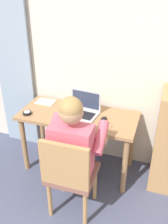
# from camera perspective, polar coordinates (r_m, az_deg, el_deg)

# --- Properties ---
(wall_back) EXTENTS (4.80, 0.05, 2.50)m
(wall_back) POSITION_cam_1_polar(r_m,az_deg,el_deg) (2.69, 5.48, 12.24)
(wall_back) COLOR beige
(wall_back) RESTS_ON ground_plane
(curtain_panel) EXTENTS (0.45, 0.03, 2.13)m
(curtain_panel) POSITION_cam_1_polar(r_m,az_deg,el_deg) (3.13, -15.62, 10.15)
(curtain_panel) COLOR #8EA3B7
(curtain_panel) RESTS_ON ground_plane
(desk) EXTENTS (1.25, 0.55, 0.71)m
(desk) POSITION_cam_1_polar(r_m,az_deg,el_deg) (2.71, -1.33, -2.57)
(desk) COLOR #9E754C
(desk) RESTS_ON ground_plane
(chair) EXTENTS (0.43, 0.41, 0.87)m
(chair) POSITION_cam_1_polar(r_m,az_deg,el_deg) (2.27, -3.25, -13.67)
(chair) COLOR #865649
(chair) RESTS_ON ground_plane
(person_seated) EXTENTS (0.53, 0.59, 1.19)m
(person_seated) POSITION_cam_1_polar(r_m,az_deg,el_deg) (2.28, -1.75, -7.36)
(person_seated) COLOR #33384C
(person_seated) RESTS_ON ground_plane
(laptop) EXTENTS (0.37, 0.29, 0.24)m
(laptop) POSITION_cam_1_polar(r_m,az_deg,el_deg) (2.65, -0.33, 0.62)
(laptop) COLOR #B7BABF
(laptop) RESTS_ON desk
(computer_mouse) EXTENTS (0.07, 0.10, 0.03)m
(computer_mouse) POSITION_cam_1_polar(r_m,az_deg,el_deg) (2.55, 4.49, -1.64)
(computer_mouse) COLOR black
(computer_mouse) RESTS_ON desk
(desk_clock) EXTENTS (0.09, 0.09, 0.03)m
(desk_clock) POSITION_cam_1_polar(r_m,az_deg,el_deg) (2.72, -12.76, -0.22)
(desk_clock) COLOR black
(desk_clock) RESTS_ON desk
(notebook_pad) EXTENTS (0.21, 0.15, 0.01)m
(notebook_pad) POSITION_cam_1_polar(r_m,az_deg,el_deg) (2.94, -8.67, 2.29)
(notebook_pad) COLOR silver
(notebook_pad) RESTS_ON desk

